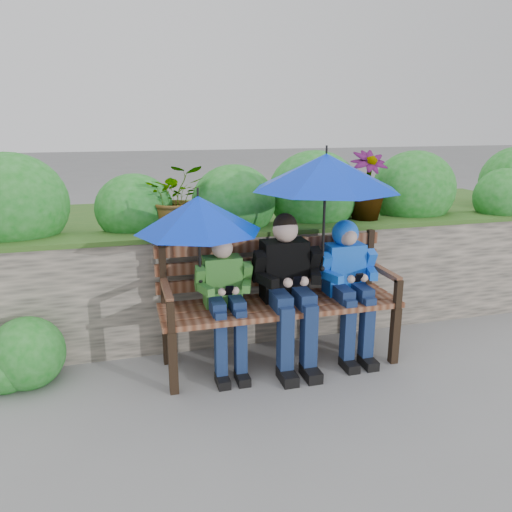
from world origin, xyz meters
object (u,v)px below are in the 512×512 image
object	(u,v)px
boy_left	(225,295)
boy_right	(348,276)
umbrella_right	(326,172)
park_bench	(278,293)
boy_middle	(288,283)
umbrella_left	(198,214)

from	to	relation	value
boy_left	boy_right	bearing A→B (deg)	0.38
umbrella_right	park_bench	bearing A→B (deg)	166.83
boy_right	umbrella_right	world-z (taller)	umbrella_right
umbrella_right	boy_left	bearing A→B (deg)	-179.68
boy_middle	umbrella_right	xyz separation A→B (m)	(0.30, 0.02, 0.87)
park_bench	umbrella_right	size ratio (longest dim) A/B	1.66
boy_left	boy_middle	size ratio (longest dim) A/B	0.89
boy_right	umbrella_left	distance (m)	1.36
boy_middle	umbrella_right	bearing A→B (deg)	3.68
umbrella_left	boy_middle	bearing A→B (deg)	-3.63
park_bench	boy_middle	bearing A→B (deg)	-62.46
park_bench	boy_left	distance (m)	0.47
boy_middle	umbrella_right	size ratio (longest dim) A/B	1.06
boy_left	umbrella_left	bearing A→B (deg)	170.88
boy_right	umbrella_right	distance (m)	0.90
boy_left	boy_right	world-z (taller)	boy_right
boy_left	umbrella_right	distance (m)	1.23
park_bench	umbrella_left	world-z (taller)	umbrella_left
boy_left	boy_middle	world-z (taller)	boy_middle
boy_left	boy_middle	xyz separation A→B (m)	(0.51, -0.01, 0.06)
umbrella_right	boy_right	bearing A→B (deg)	0.61
boy_middle	boy_right	bearing A→B (deg)	2.32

